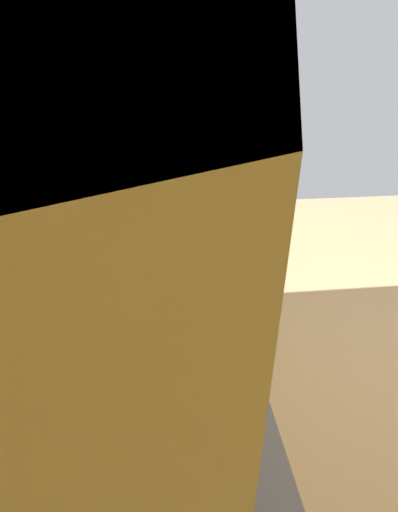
% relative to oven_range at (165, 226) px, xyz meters
% --- Properties ---
extents(ground_plane, '(6.56, 6.56, 0.00)m').
position_rel_oven_range_xyz_m(ground_plane, '(-1.54, -1.35, -0.46)').
color(ground_plane, tan).
extents(wall_back, '(4.22, 0.12, 2.57)m').
position_rel_oven_range_xyz_m(wall_back, '(-1.54, 0.38, 0.82)').
color(wall_back, '#E9CD75').
rests_on(wall_back, ground_plane).
extents(counter_run, '(3.27, 0.63, 0.89)m').
position_rel_oven_range_xyz_m(counter_run, '(-1.95, 0.02, -0.01)').
color(counter_run, '#D6BD75').
rests_on(counter_run, ground_plane).
extents(upper_cabinets, '(2.18, 0.34, 0.59)m').
position_rel_oven_range_xyz_m(upper_cabinets, '(-1.95, 0.15, 1.36)').
color(upper_cabinets, '#DEB877').
extents(oven_range, '(0.63, 0.64, 1.07)m').
position_rel_oven_range_xyz_m(oven_range, '(0.00, 0.00, 0.00)').
color(oven_range, black).
rests_on(oven_range, ground_plane).
extents(microwave, '(0.50, 0.35, 0.32)m').
position_rel_oven_range_xyz_m(microwave, '(-0.76, 0.03, 0.59)').
color(microwave, '#B7BABF').
rests_on(microwave, counter_run).
extents(bowl, '(0.14, 0.14, 0.04)m').
position_rel_oven_range_xyz_m(bowl, '(-1.24, -0.08, 0.45)').
color(bowl, gold).
rests_on(bowl, counter_run).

